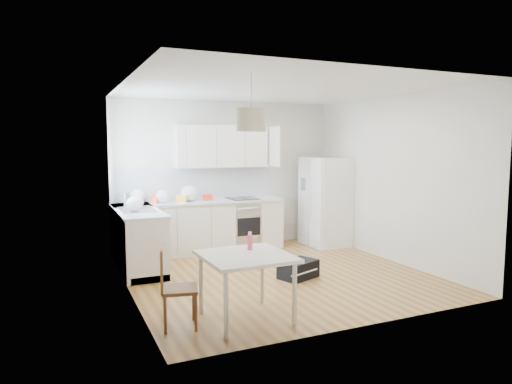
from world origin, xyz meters
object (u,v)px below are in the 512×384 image
dining_chair (180,287)px  gym_bag (298,269)px  refrigerator (326,201)px  dining_table (246,262)px

dining_chair → gym_bag: size_ratio=1.57×
refrigerator → gym_bag: refrigerator is taller
dining_table → dining_chair: size_ratio=1.09×
dining_chair → dining_table: bearing=4.9°
dining_table → gym_bag: 1.80m
dining_table → refrigerator: bearing=43.7°
dining_chair → gym_bag: 2.28m
dining_table → dining_chair: (-0.72, 0.09, -0.22)m
dining_table → gym_bag: bearing=40.1°
dining_table → dining_chair: 0.75m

